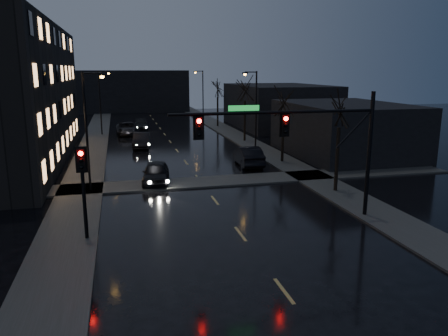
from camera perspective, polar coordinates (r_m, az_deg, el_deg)
ground at (r=15.59m, az=10.65°, el=-18.90°), size 160.00×160.00×0.00m
sidewalk_left at (r=47.78m, az=-16.80°, el=2.46°), size 3.00×140.00×0.12m
sidewalk_right at (r=49.78m, az=3.14°, el=3.38°), size 3.00×140.00×0.12m
sidewalk_cross at (r=32.08m, az=-2.94°, el=-1.85°), size 40.00×3.00×0.12m
commercial_right_near at (r=43.90m, az=15.44°, el=4.90°), size 10.00×14.00×5.00m
commercial_right_far at (r=64.38m, az=7.13°, el=8.05°), size 12.00×18.00×6.00m
far_block at (r=90.15m, az=-12.10°, el=9.82°), size 22.00×10.00×8.00m
signal_mast at (r=23.32m, az=10.76°, el=4.48°), size 11.11×0.41×7.00m
signal_pole_left at (r=21.70m, az=-17.95°, el=-1.53°), size 0.35×0.41×4.53m
tree_near at (r=29.67m, az=14.98°, el=8.61°), size 3.52×3.52×8.08m
tree_mid_a at (r=38.76m, az=7.84°, el=9.20°), size 3.30×3.30×7.58m
tree_mid_b at (r=50.08m, az=2.78°, el=10.97°), size 3.74×3.74×8.59m
tree_far at (r=63.64m, az=-0.85°, el=10.86°), size 3.43×3.43×7.88m
streetlight_l_near at (r=30.26m, az=-17.18°, el=5.80°), size 1.53×0.28×8.00m
streetlight_l_far at (r=57.15m, az=-15.69°, el=8.89°), size 1.53×0.28×8.00m
streetlight_r_mid at (r=44.20m, az=3.94°, el=8.34°), size 1.53×0.28×8.00m
streetlight_r_far at (r=71.35m, az=-2.94°, el=10.01°), size 1.53×0.28×8.00m
oncoming_car_a at (r=32.18m, az=-8.89°, el=-0.61°), size 2.46×4.82×1.57m
oncoming_car_b at (r=47.41m, az=-10.74°, el=3.59°), size 2.16×4.93×1.57m
oncoming_car_c at (r=57.12m, az=-12.50°, el=5.05°), size 2.89×5.89×1.61m
oncoming_car_d at (r=61.22m, az=-10.82°, el=5.54°), size 2.25×5.02×1.43m
lead_car at (r=37.77m, az=3.14°, el=1.60°), size 2.08×5.25×1.70m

